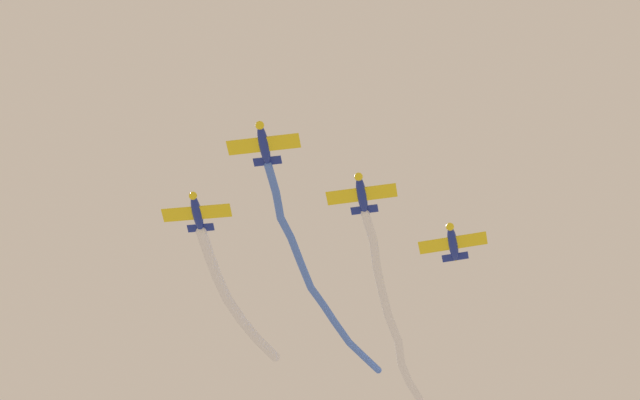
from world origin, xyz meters
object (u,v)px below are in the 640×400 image
(airplane_lead, at_px, (264,144))
(airplane_right_wing, at_px, (197,212))
(airplane_slot, at_px, (453,242))
(airplane_left_wing, at_px, (362,194))

(airplane_lead, height_order, airplane_right_wing, airplane_right_wing)
(airplane_right_wing, distance_m, airplane_slot, 21.98)
(airplane_left_wing, bearing_deg, airplane_lead, -47.90)
(airplane_lead, xyz_separation_m, airplane_right_wing, (9.33, -1.39, 0.30))
(airplane_slot, bearing_deg, airplane_right_wing, -70.56)
(airplane_slot, bearing_deg, airplane_lead, -45.26)
(airplane_left_wing, xyz_separation_m, airplane_right_wing, (11.70, 7.74, 0.30))
(airplane_left_wing, distance_m, airplane_slot, 9.44)
(airplane_left_wing, relative_size, airplane_slot, 0.98)
(airplane_lead, bearing_deg, airplane_right_wing, -133.48)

